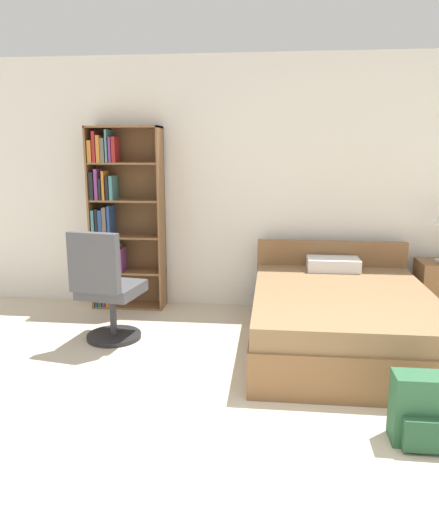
% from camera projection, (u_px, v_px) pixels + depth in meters
% --- Properties ---
extents(wall_back, '(9.00, 0.06, 2.60)m').
position_uv_depth(wall_back, '(290.00, 185.00, 5.15)').
color(wall_back, white).
rests_on(wall_back, ground_plane).
extents(bookshelf, '(0.75, 0.29, 1.89)m').
position_uv_depth(bookshelf, '(118.00, 219.00, 5.22)').
color(bookshelf, brown).
rests_on(bookshelf, ground_plane).
extents(bed, '(1.49, 2.00, 0.76)m').
position_uv_depth(bed, '(340.00, 317.00, 4.27)').
color(bed, brown).
rests_on(bed, ground_plane).
extents(office_chair, '(0.56, 0.63, 1.01)m').
position_uv_depth(office_chair, '(106.00, 290.00, 4.30)').
color(office_chair, '#232326').
rests_on(office_chair, ground_plane).
extents(backpack_green, '(0.34, 0.25, 0.42)m').
position_uv_depth(backpack_green, '(422.00, 411.00, 2.85)').
color(backpack_green, '#2D603D').
rests_on(backpack_green, ground_plane).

